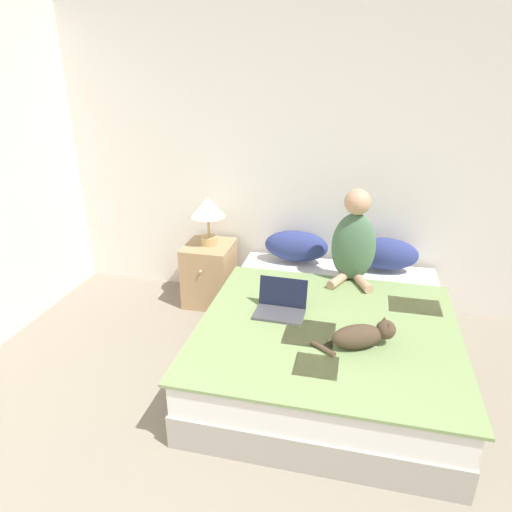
{
  "coord_description": "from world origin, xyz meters",
  "views": [
    {
      "loc": [
        0.32,
        -0.25,
        2.09
      ],
      "look_at": [
        -0.36,
        2.65,
        0.81
      ],
      "focal_mm": 32.0,
      "sensor_mm": 36.0,
      "label": 1
    }
  ],
  "objects": [
    {
      "name": "wall_back",
      "position": [
        0.0,
        3.64,
        1.27
      ],
      "size": [
        5.72,
        0.05,
        2.55
      ],
      "color": "silver",
      "rests_on": "ground_plane"
    },
    {
      "name": "bed",
      "position": [
        0.19,
        2.57,
        0.23
      ],
      "size": [
        1.71,
        1.99,
        0.46
      ],
      "color": "#9E998E",
      "rests_on": "ground_plane"
    },
    {
      "name": "pillow_near",
      "position": [
        -0.19,
        3.43,
        0.59
      ],
      "size": [
        0.56,
        0.25,
        0.27
      ],
      "color": "navy",
      "rests_on": "bed"
    },
    {
      "name": "pillow_far",
      "position": [
        0.56,
        3.43,
        0.59
      ],
      "size": [
        0.56,
        0.25,
        0.27
      ],
      "color": "navy",
      "rests_on": "bed"
    },
    {
      "name": "person_sitting",
      "position": [
        0.3,
        3.15,
        0.79
      ],
      "size": [
        0.35,
        0.34,
        0.75
      ],
      "color": "#476B4C",
      "rests_on": "bed"
    },
    {
      "name": "cat_tabby",
      "position": [
        0.41,
        2.21,
        0.54
      ],
      "size": [
        0.51,
        0.29,
        0.18
      ],
      "rotation": [
        0.0,
        0.0,
        0.42
      ],
      "color": "#473828",
      "rests_on": "bed"
    },
    {
      "name": "laptop_open",
      "position": [
        -0.15,
        2.5,
        0.5
      ],
      "size": [
        0.35,
        0.27,
        0.22
      ],
      "rotation": [
        0.0,
        0.0,
        -0.03
      ],
      "color": "#424247",
      "rests_on": "bed"
    },
    {
      "name": "nightstand",
      "position": [
        -0.97,
        3.34,
        0.28
      ],
      "size": [
        0.41,
        0.48,
        0.57
      ],
      "color": "tan",
      "rests_on": "ground_plane"
    },
    {
      "name": "table_lamp",
      "position": [
        -0.96,
        3.35,
        0.89
      ],
      "size": [
        0.3,
        0.3,
        0.44
      ],
      "color": "tan",
      "rests_on": "nightstand"
    }
  ]
}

